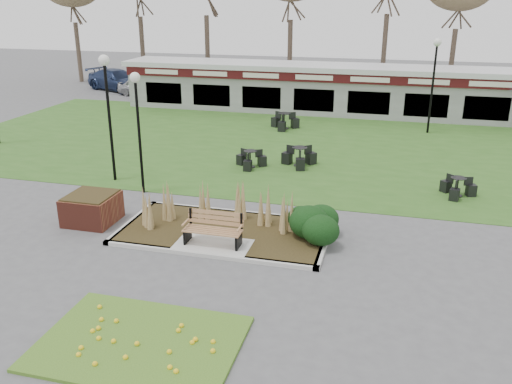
% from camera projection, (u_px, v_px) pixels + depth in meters
% --- Properties ---
extents(ground, '(100.00, 100.00, 0.00)m').
position_uv_depth(ground, '(211.00, 250.00, 15.62)').
color(ground, '#515154').
rests_on(ground, ground).
extents(lawn, '(34.00, 16.00, 0.02)m').
position_uv_depth(lawn, '(292.00, 144.00, 26.50)').
color(lawn, '#2E591C').
rests_on(lawn, ground).
extents(flower_bed, '(4.20, 3.00, 0.16)m').
position_uv_depth(flower_bed, '(140.00, 342.00, 11.42)').
color(flower_bed, '#38631C').
rests_on(flower_bed, ground).
extents(planting_bed, '(6.75, 3.40, 1.27)m').
position_uv_depth(planting_bed, '(265.00, 225.00, 16.41)').
color(planting_bed, '#2D2312').
rests_on(planting_bed, ground).
extents(park_bench, '(1.70, 0.66, 0.93)m').
position_uv_depth(park_bench, '(214.00, 228.00, 15.64)').
color(park_bench, '#997045').
rests_on(park_bench, ground).
extents(brick_planter, '(1.50, 1.50, 0.95)m').
position_uv_depth(brick_planter, '(92.00, 208.00, 17.41)').
color(brick_planter, brown).
rests_on(brick_planter, ground).
extents(food_pavilion, '(24.60, 3.40, 2.90)m').
position_uv_depth(food_pavilion, '(318.00, 88.00, 33.22)').
color(food_pavilion, gray).
rests_on(food_pavilion, ground).
extents(lamp_post_near_left, '(0.40, 0.40, 4.86)m').
position_uv_depth(lamp_post_near_left, '(107.00, 91.00, 20.26)').
color(lamp_post_near_left, black).
rests_on(lamp_post_near_left, ground).
extents(lamp_post_mid_right, '(0.37, 0.37, 4.42)m').
position_uv_depth(lamp_post_mid_right, '(137.00, 107.00, 19.04)').
color(lamp_post_mid_right, black).
rests_on(lamp_post_mid_right, ground).
extents(lamp_post_far_right, '(0.40, 0.40, 4.86)m').
position_uv_depth(lamp_post_far_right, '(435.00, 65.00, 27.45)').
color(lamp_post_far_right, black).
rests_on(lamp_post_far_right, ground).
extents(bistro_set_a, '(1.35, 1.20, 0.72)m').
position_uv_depth(bistro_set_a, '(250.00, 162.00, 22.94)').
color(bistro_set_a, black).
rests_on(bistro_set_a, ground).
extents(bistro_set_b, '(1.61, 1.40, 0.86)m').
position_uv_depth(bistro_set_b, '(284.00, 123.00, 29.42)').
color(bistro_set_b, black).
rests_on(bistro_set_b, ground).
extents(bistro_set_c, '(1.50, 1.48, 0.82)m').
position_uv_depth(bistro_set_c, '(299.00, 160.00, 23.10)').
color(bistro_set_c, black).
rests_on(bistro_set_c, ground).
extents(bistro_set_d, '(1.28, 1.28, 0.70)m').
position_uv_depth(bistro_set_d, '(457.00, 190.00, 19.68)').
color(bistro_set_d, black).
rests_on(bistro_set_d, ground).
extents(car_silver, '(3.90, 2.14, 1.26)m').
position_uv_depth(car_silver, '(143.00, 87.00, 38.75)').
color(car_silver, '#A8A9AD').
rests_on(car_silver, ground).
extents(car_black, '(3.96, 2.18, 1.24)m').
position_uv_depth(car_black, '(220.00, 80.00, 41.96)').
color(car_black, black).
rests_on(car_black, ground).
extents(car_blue, '(5.78, 4.16, 1.55)m').
position_uv_depth(car_blue, '(117.00, 80.00, 40.95)').
color(car_blue, navy).
rests_on(car_blue, ground).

